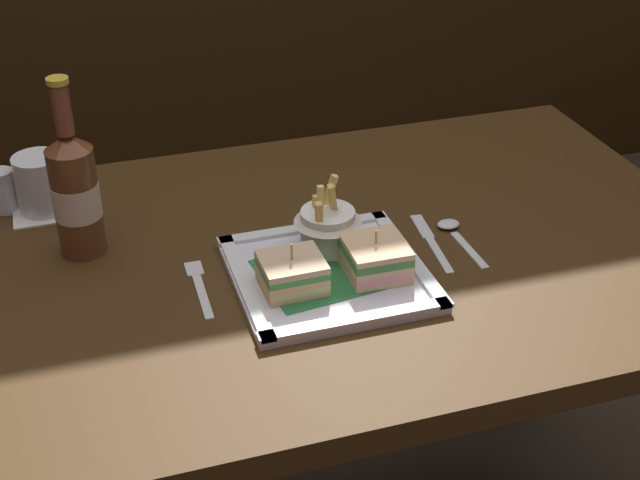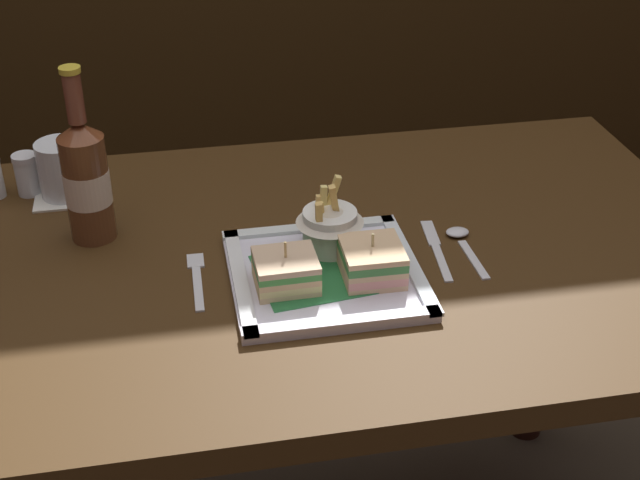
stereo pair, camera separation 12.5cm
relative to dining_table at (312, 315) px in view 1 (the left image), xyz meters
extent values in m
cube|color=#3B250F|center=(0.00, 0.00, 0.10)|extent=(1.24, 0.76, 0.04)
cylinder|color=black|center=(0.54, 0.31, -0.27)|extent=(0.07, 0.07, 0.70)
cube|color=silver|center=(0.00, -0.08, 0.12)|extent=(0.26, 0.26, 0.01)
cube|color=#27723A|center=(0.00, -0.08, 0.13)|extent=(0.20, 0.16, 0.00)
cube|color=silver|center=(0.00, -0.20, 0.13)|extent=(0.26, 0.02, 0.01)
cube|color=white|center=(0.00, 0.04, 0.13)|extent=(0.26, 0.02, 0.01)
cube|color=white|center=(-0.12, -0.08, 0.13)|extent=(0.02, 0.26, 0.01)
cube|color=white|center=(0.12, -0.08, 0.13)|extent=(0.02, 0.26, 0.01)
cube|color=#D9B981|center=(-0.06, -0.10, 0.13)|extent=(0.09, 0.08, 0.01)
cube|color=#E5D084|center=(-0.06, -0.10, 0.14)|extent=(0.09, 0.08, 0.01)
cube|color=#E0B37B|center=(-0.06, -0.10, 0.15)|extent=(0.09, 0.08, 0.01)
cube|color=#479642|center=(-0.06, -0.10, 0.16)|extent=(0.09, 0.08, 0.01)
cube|color=#D5B38B|center=(-0.06, -0.10, 0.17)|extent=(0.09, 0.08, 0.01)
cylinder|color=tan|center=(-0.06, -0.10, 0.16)|extent=(0.00, 0.00, 0.07)
cube|color=#E0B486|center=(0.06, -0.10, 0.13)|extent=(0.08, 0.09, 0.01)
cube|color=#E69D8F|center=(0.06, -0.10, 0.14)|extent=(0.08, 0.09, 0.01)
cube|color=#D8B381|center=(0.06, -0.10, 0.15)|extent=(0.08, 0.09, 0.01)
cube|color=#438845|center=(0.06, -0.10, 0.16)|extent=(0.08, 0.09, 0.01)
cube|color=#DCB685|center=(0.06, -0.10, 0.17)|extent=(0.08, 0.09, 0.01)
cylinder|color=tan|center=(0.06, -0.10, 0.16)|extent=(0.00, 0.00, 0.07)
cylinder|color=white|center=(0.02, -0.02, 0.16)|extent=(0.08, 0.08, 0.06)
cone|color=silver|center=(0.02, -0.02, 0.19)|extent=(0.10, 0.10, 0.03)
cube|color=#DFB45C|center=(0.00, -0.04, 0.19)|extent=(0.01, 0.01, 0.05)
cube|color=#EEC462|center=(0.01, -0.02, 0.19)|extent=(0.01, 0.02, 0.05)
cube|color=#ECD87A|center=(0.01, 0.00, 0.19)|extent=(0.01, 0.01, 0.06)
cube|color=#E9BC61|center=(0.03, -0.02, 0.20)|extent=(0.02, 0.03, 0.08)
cube|color=#F9DA75|center=(0.02, 0.00, 0.20)|extent=(0.03, 0.01, 0.08)
cube|color=#F4CC73|center=(0.01, 0.00, 0.19)|extent=(0.01, 0.01, 0.05)
cylinder|color=brown|center=(-0.32, 0.10, 0.20)|extent=(0.07, 0.07, 0.16)
cone|color=brown|center=(-0.32, 0.10, 0.29)|extent=(0.07, 0.07, 0.02)
cylinder|color=brown|center=(-0.32, 0.10, 0.34)|extent=(0.03, 0.03, 0.07)
cylinder|color=gold|center=(-0.32, 0.10, 0.38)|extent=(0.03, 0.03, 0.01)
cylinder|color=beige|center=(-0.32, 0.10, 0.20)|extent=(0.07, 0.07, 0.05)
cube|color=white|center=(-0.37, 0.24, 0.12)|extent=(0.10, 0.10, 0.00)
cylinder|color=silver|center=(-0.37, 0.24, 0.17)|extent=(0.08, 0.08, 0.09)
cylinder|color=silver|center=(-0.37, 0.24, 0.15)|extent=(0.07, 0.07, 0.06)
cube|color=silver|center=(-0.18, -0.07, 0.12)|extent=(0.01, 0.11, 0.00)
cube|color=silver|center=(-0.17, 0.00, 0.12)|extent=(0.02, 0.04, 0.00)
cube|color=silver|center=(0.17, -0.07, 0.12)|extent=(0.02, 0.10, 0.00)
cube|color=silver|center=(0.18, 0.01, 0.12)|extent=(0.02, 0.07, 0.00)
cube|color=silver|center=(0.22, -0.07, 0.12)|extent=(0.01, 0.10, 0.00)
ellipsoid|color=silver|center=(0.22, 0.00, 0.12)|extent=(0.03, 0.03, 0.01)
cylinder|color=silver|center=(-0.43, 0.26, 0.15)|extent=(0.04, 0.04, 0.06)
cylinder|color=#362A19|center=(-0.43, 0.26, 0.14)|extent=(0.03, 0.03, 0.03)
cylinder|color=silver|center=(-0.43, 0.26, 0.18)|extent=(0.04, 0.04, 0.01)
camera|label=1|loc=(-0.32, -1.06, 0.81)|focal=50.00mm
camera|label=2|loc=(-0.20, -1.09, 0.81)|focal=50.00mm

